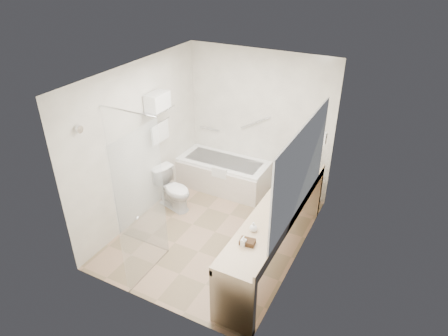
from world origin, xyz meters
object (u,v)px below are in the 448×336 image
at_px(vanity_counter, 276,223).
at_px(water_bottle_left, 288,190).
at_px(amenity_basket, 247,242).
at_px(toilet, 174,189).
at_px(bathtub, 223,174).

distance_m(vanity_counter, water_bottle_left, 0.52).
bearing_deg(water_bottle_left, amenity_basket, -92.64).
distance_m(toilet, water_bottle_left, 2.05).
height_order(toilet, water_bottle_left, water_bottle_left).
xyz_separation_m(amenity_basket, water_bottle_left, (0.06, 1.23, 0.05)).
xyz_separation_m(toilet, water_bottle_left, (1.97, -0.02, 0.59)).
relative_size(toilet, water_bottle_left, 4.03).
relative_size(amenity_basket, water_bottle_left, 1.03).
xyz_separation_m(vanity_counter, amenity_basket, (-0.06, -0.80, 0.24)).
bearing_deg(water_bottle_left, toilet, 179.55).
relative_size(toilet, amenity_basket, 3.91).
height_order(bathtub, water_bottle_left, water_bottle_left).
xyz_separation_m(toilet, amenity_basket, (1.91, -1.24, 0.54)).
distance_m(toilet, amenity_basket, 2.34).
relative_size(bathtub, water_bottle_left, 9.28).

